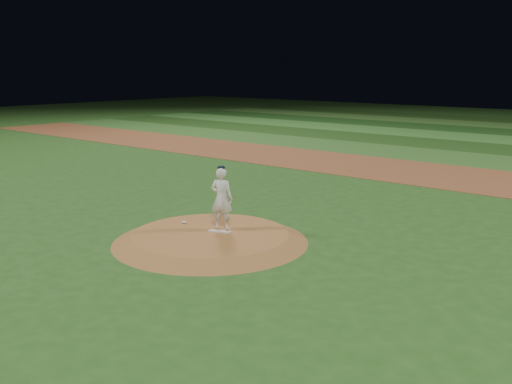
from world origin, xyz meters
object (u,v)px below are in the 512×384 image
(rosin_bag, at_px, (184,222))
(pitcher_on_mound, at_px, (222,198))
(pitching_rubber, at_px, (219,231))
(pitchers_mound, at_px, (211,237))

(rosin_bag, bearing_deg, pitcher_on_mound, 12.16)
(pitching_rubber, bearing_deg, rosin_bag, 158.91)
(pitching_rubber, bearing_deg, pitcher_on_mound, 98.08)
(pitching_rubber, xyz_separation_m, pitcher_on_mound, (-0.15, 0.27, 0.90))
(pitchers_mound, relative_size, pitcher_on_mound, 2.95)
(pitching_rubber, distance_m, rosin_bag, 1.45)
(pitcher_on_mound, bearing_deg, pitchers_mound, -86.24)
(rosin_bag, height_order, pitcher_on_mound, pitcher_on_mound)
(pitchers_mound, height_order, pitcher_on_mound, pitcher_on_mound)
(pitching_rubber, height_order, rosin_bag, rosin_bag)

